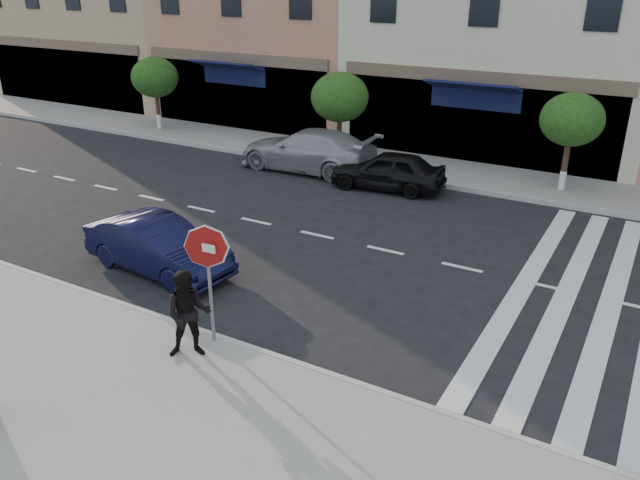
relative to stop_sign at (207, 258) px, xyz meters
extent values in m
plane|color=black|center=(0.95, 1.67, -1.85)|extent=(120.00, 120.00, 0.00)
cube|color=gray|center=(0.95, -2.08, -1.78)|extent=(60.00, 4.50, 0.15)
cube|color=gray|center=(0.95, 12.67, -1.78)|extent=(60.00, 3.00, 0.15)
cube|color=beige|center=(0.45, 18.67, 3.65)|extent=(11.00, 9.00, 11.00)
cylinder|color=#473323|center=(-13.05, 12.47, -0.88)|extent=(0.18, 0.18, 1.65)
cylinder|color=silver|center=(-13.05, 12.47, -1.40)|extent=(0.20, 0.20, 0.60)
ellipsoid|color=#144112|center=(-13.05, 12.47, 0.50)|extent=(2.00, 2.00, 1.70)
cylinder|color=#473323|center=(-4.05, 12.47, -0.90)|extent=(0.18, 0.18, 1.60)
cylinder|color=silver|center=(-4.05, 12.47, -1.40)|extent=(0.20, 0.20, 0.60)
ellipsoid|color=#144112|center=(-4.05, 12.47, 0.47)|extent=(2.10, 2.10, 1.79)
cylinder|color=#473323|center=(3.95, 12.47, -0.85)|extent=(0.18, 0.18, 1.71)
cylinder|color=silver|center=(3.95, 12.47, -1.40)|extent=(0.20, 0.20, 0.60)
ellipsoid|color=#144112|center=(3.95, 12.47, 0.53)|extent=(1.90, 1.90, 1.62)
cylinder|color=gray|center=(0.00, 0.02, -0.65)|extent=(0.07, 0.07, 2.10)
cylinder|color=white|center=(0.00, 0.01, 0.21)|extent=(0.82, 0.06, 0.82)
cylinder|color=#9E1411|center=(0.00, -0.01, 0.21)|extent=(0.77, 0.07, 0.77)
cube|color=white|center=(0.00, -0.04, 0.21)|extent=(0.43, 0.04, 0.15)
imported|color=black|center=(-0.04, -0.56, -0.88)|extent=(1.02, 0.98, 1.65)
imported|color=black|center=(-3.19, 1.97, -1.22)|extent=(3.93, 1.68, 1.26)
imported|color=#9A999E|center=(-4.35, 10.70, -1.12)|extent=(5.06, 2.13, 1.46)
imported|color=black|center=(-1.04, 10.16, -1.23)|extent=(3.81, 1.86, 1.25)
camera|label=1|loc=(6.69, -7.64, 4.62)|focal=35.00mm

